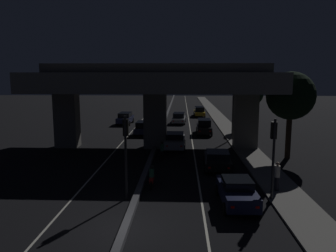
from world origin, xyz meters
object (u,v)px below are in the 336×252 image
at_px(car_black_second, 217,159).
at_px(car_silver_fifth, 179,118).
at_px(motorcycle_white_filtering_far, 164,137).
at_px(traffic_light_right_of_median, 273,145).
at_px(street_lamp, 231,97).
at_px(car_silver_third, 175,140).
at_px(traffic_light_left_of_median, 126,143).
at_px(motorcycle_black_filtering_mid, 162,151).
at_px(car_taxi_yellow_sixth, 199,111).
at_px(car_black_fourth, 204,126).
at_px(car_dark_blue_lead_oncoming, 144,128).
at_px(car_dark_blue_lead, 237,191).
at_px(car_dark_blue_second_oncoming, 125,118).
at_px(motorcycle_red_filtering_near, 152,177).
at_px(pedestrian_on_sidewalk, 277,176).

relative_size(car_black_second, car_silver_fifth, 0.91).
bearing_deg(car_silver_fifth, motorcycle_white_filtering_far, 176.81).
relative_size(traffic_light_right_of_median, street_lamp, 0.59).
xyz_separation_m(car_silver_third, car_silver_fifth, (0.23, 17.01, -0.02)).
relative_size(traffic_light_left_of_median, car_silver_fifth, 1.04).
bearing_deg(motorcycle_black_filtering_mid, street_lamp, -40.26).
distance_m(street_lamp, car_taxi_yellow_sixth, 21.02).
distance_m(car_silver_fifth, motorcycle_white_filtering_far, 14.47).
relative_size(traffic_light_right_of_median, car_taxi_yellow_sixth, 0.97).
relative_size(traffic_light_left_of_median, car_taxi_yellow_sixth, 1.00).
height_order(car_black_fourth, car_dark_blue_lead_oncoming, car_black_fourth).
relative_size(car_dark_blue_lead, car_taxi_yellow_sixth, 0.88).
bearing_deg(motorcycle_white_filtering_far, car_black_fourth, -40.69).
distance_m(traffic_light_right_of_median, car_black_second, 7.10).
height_order(car_dark_blue_lead, car_dark_blue_second_oncoming, car_dark_blue_second_oncoming).
bearing_deg(traffic_light_left_of_median, car_black_fourth, 74.50).
distance_m(traffic_light_right_of_median, motorcycle_red_filtering_near, 7.70).
height_order(car_silver_third, motorcycle_black_filtering_mid, car_silver_third).
distance_m(car_dark_blue_lead, pedestrian_on_sidewalk, 3.42).
distance_m(car_dark_blue_lead_oncoming, pedestrian_on_sidewalk, 21.80).
height_order(car_black_fourth, motorcycle_white_filtering_far, car_black_fourth).
distance_m(car_dark_blue_second_oncoming, pedestrian_on_sidewalk, 30.85).
bearing_deg(car_silver_fifth, traffic_light_right_of_median, -167.20).
bearing_deg(car_silver_fifth, car_taxi_yellow_sixth, -19.67).
xyz_separation_m(car_silver_third, car_taxi_yellow_sixth, (3.70, 25.55, 0.02)).
distance_m(car_silver_fifth, motorcycle_black_filtering_mid, 20.65).
relative_size(traffic_light_right_of_median, motorcycle_red_filtering_near, 2.77).
relative_size(motorcycle_black_filtering_mid, motorcycle_white_filtering_far, 0.96).
bearing_deg(car_dark_blue_lead, traffic_light_right_of_median, -72.42).
distance_m(street_lamp, car_silver_fifth, 13.86).
xyz_separation_m(street_lamp, motorcycle_black_filtering_mid, (-6.98, -8.60, -4.06)).
relative_size(street_lamp, motorcycle_red_filtering_near, 4.68).
xyz_separation_m(traffic_light_left_of_median, car_silver_third, (2.52, 12.88, -2.45)).
height_order(street_lamp, pedestrian_on_sidewalk, street_lamp).
distance_m(traffic_light_left_of_median, car_silver_fifth, 30.12).
relative_size(traffic_light_right_of_median, car_black_second, 1.12).
bearing_deg(pedestrian_on_sidewalk, car_dark_blue_lead, -143.51).
distance_m(car_black_second, motorcycle_white_filtering_far, 10.32).
height_order(car_dark_blue_lead_oncoming, motorcycle_red_filtering_near, car_dark_blue_lead_oncoming).
bearing_deg(traffic_light_right_of_median, car_dark_blue_lead, -160.80).
xyz_separation_m(traffic_light_left_of_median, motorcycle_red_filtering_near, (1.26, 2.05, -2.68)).
relative_size(traffic_light_right_of_median, car_dark_blue_second_oncoming, 0.99).
bearing_deg(pedestrian_on_sidewalk, motorcycle_red_filtering_near, 174.50).
xyz_separation_m(car_dark_blue_lead, motorcycle_black_filtering_mid, (-4.66, 9.99, -0.16)).
height_order(motorcycle_black_filtering_mid, pedestrian_on_sidewalk, pedestrian_on_sidewalk).
distance_m(street_lamp, car_dark_blue_lead_oncoming, 10.92).
relative_size(traffic_light_right_of_median, car_dark_blue_lead_oncoming, 1.13).
xyz_separation_m(car_black_fourth, car_dark_blue_second_oncoming, (-10.89, 7.69, -0.03)).
distance_m(traffic_light_right_of_median, car_silver_third, 14.28).
relative_size(car_silver_fifth, car_taxi_yellow_sixth, 0.96).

